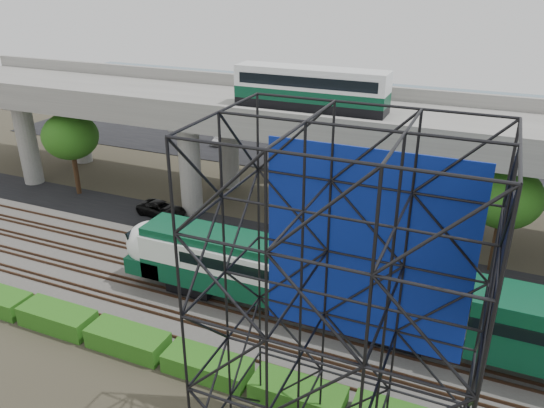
% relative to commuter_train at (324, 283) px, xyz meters
% --- Properties ---
extents(ground, '(140.00, 140.00, 0.00)m').
position_rel_commuter_train_xyz_m(ground, '(-5.14, -2.00, -2.88)').
color(ground, '#474233').
rests_on(ground, ground).
extents(ballast_bed, '(90.00, 12.00, 0.20)m').
position_rel_commuter_train_xyz_m(ballast_bed, '(-5.14, 0.00, -2.78)').
color(ballast_bed, slate).
rests_on(ballast_bed, ground).
extents(service_road, '(90.00, 5.00, 0.08)m').
position_rel_commuter_train_xyz_m(service_road, '(-5.14, 8.50, -2.84)').
color(service_road, black).
rests_on(service_road, ground).
extents(parking_lot, '(90.00, 18.00, 0.08)m').
position_rel_commuter_train_xyz_m(parking_lot, '(-5.14, 32.00, -2.84)').
color(parking_lot, black).
rests_on(parking_lot, ground).
extents(harbor_water, '(140.00, 40.00, 0.03)m').
position_rel_commuter_train_xyz_m(harbor_water, '(-5.14, 54.00, -2.87)').
color(harbor_water, '#4A637A').
rests_on(harbor_water, ground).
extents(rail_tracks, '(90.00, 9.52, 0.16)m').
position_rel_commuter_train_xyz_m(rail_tracks, '(-5.14, -0.00, -2.60)').
color(rail_tracks, '#472D1E').
rests_on(rail_tracks, ballast_bed).
extents(commuter_train, '(29.30, 3.06, 4.30)m').
position_rel_commuter_train_xyz_m(commuter_train, '(0.00, 0.00, 0.00)').
color(commuter_train, black).
rests_on(commuter_train, rail_tracks).
extents(overpass, '(80.00, 12.00, 12.40)m').
position_rel_commuter_train_xyz_m(overpass, '(-5.20, 14.00, 5.33)').
color(overpass, '#9E9B93').
rests_on(overpass, ground).
extents(scaffold_tower, '(9.36, 6.36, 15.00)m').
position_rel_commuter_train_xyz_m(scaffold_tower, '(3.72, -9.98, 4.59)').
color(scaffold_tower, black).
rests_on(scaffold_tower, ground).
extents(hedge_strip, '(34.60, 1.80, 1.20)m').
position_rel_commuter_train_xyz_m(hedge_strip, '(-4.13, -6.30, -2.32)').
color(hedge_strip, '#255E15').
rests_on(hedge_strip, ground).
extents(trees, '(40.94, 16.94, 7.69)m').
position_rel_commuter_train_xyz_m(trees, '(-9.80, 14.17, 2.69)').
color(trees, '#382314').
rests_on(trees, ground).
extents(suv, '(4.65, 2.61, 1.23)m').
position_rel_commuter_train_xyz_m(suv, '(-17.19, 8.88, -2.19)').
color(suv, black).
rests_on(suv, service_road).
extents(parked_cars, '(38.28, 9.73, 1.31)m').
position_rel_commuter_train_xyz_m(parked_cars, '(-3.44, 31.72, -2.19)').
color(parked_cars, silver).
rests_on(parked_cars, parking_lot).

